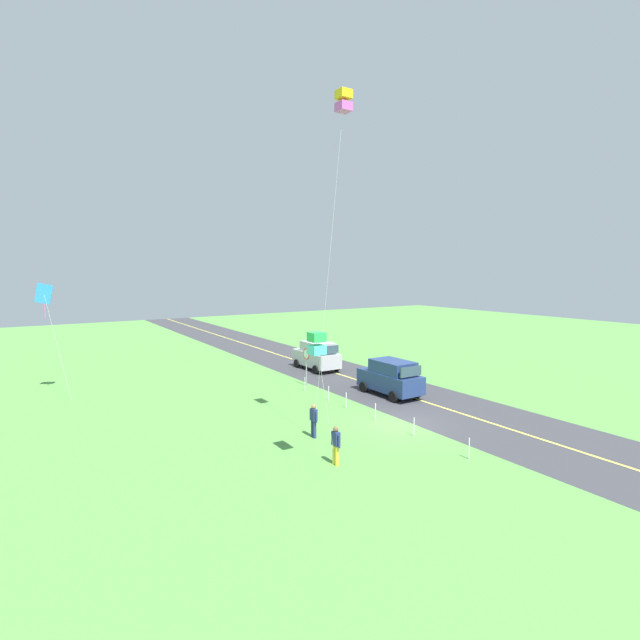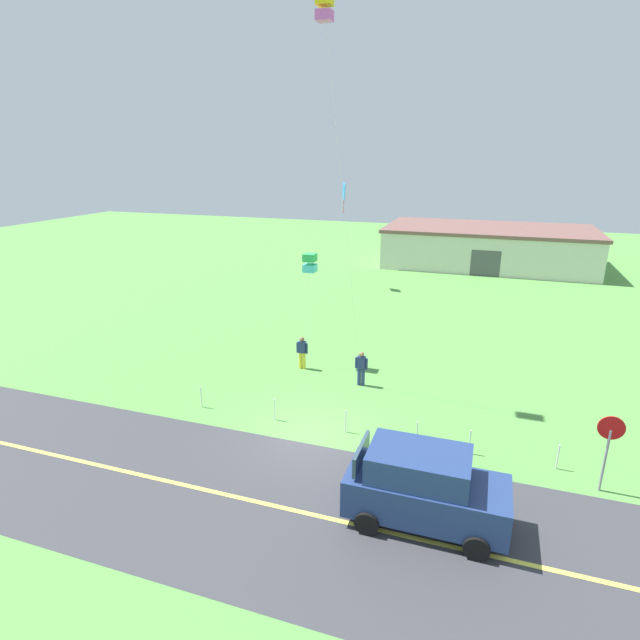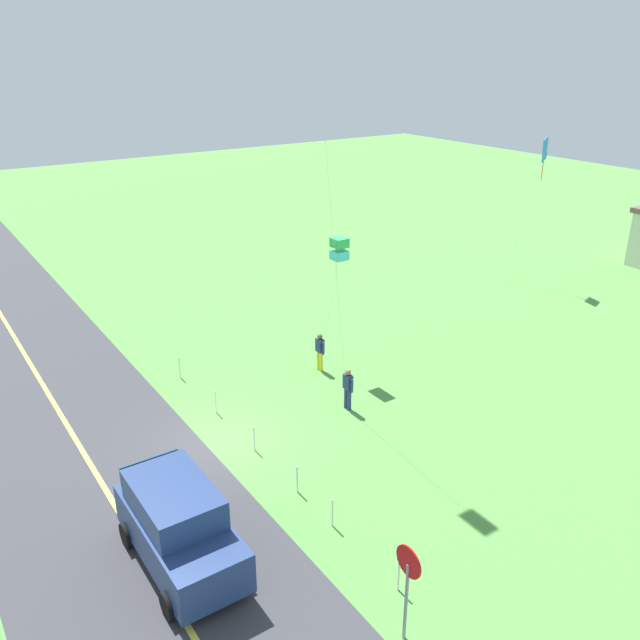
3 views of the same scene
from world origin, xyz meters
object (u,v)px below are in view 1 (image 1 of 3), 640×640
object	(u,v)px
car_suv_foreground	(391,377)
kite_red_low	(344,103)
car_parked_east_near	(317,355)
stop_sign	(306,360)
person_adult_companion	(336,444)
kite_blue_mid	(317,344)
kite_yellow_high	(44,295)
person_adult_near	(314,420)

from	to	relation	value
car_suv_foreground	kite_red_low	bearing A→B (deg)	125.52
car_suv_foreground	car_parked_east_near	size ratio (longest dim) A/B	1.00
stop_sign	person_adult_companion	distance (m)	13.34
car_suv_foreground	stop_sign	xyz separation A→B (m)	(5.00, 3.18, 0.65)
kite_blue_mid	kite_yellow_high	bearing A→B (deg)	24.07
car_parked_east_near	kite_yellow_high	size ratio (longest dim) A/B	0.62
stop_sign	person_adult_near	size ratio (longest dim) A/B	1.60
stop_sign	person_adult_near	distance (m)	10.14
person_adult_near	kite_yellow_high	xyz separation A→B (m)	(15.48, 10.00, 5.42)
car_parked_east_near	person_adult_companion	distance (m)	18.46
kite_yellow_high	car_suv_foreground	bearing A→B (deg)	-122.80
car_suv_foreground	person_adult_near	xyz separation A→B (m)	(-3.83, 8.08, -0.29)
kite_blue_mid	person_adult_near	bearing A→B (deg)	-29.81
person_adult_companion	kite_yellow_high	world-z (taller)	kite_yellow_high
car_parked_east_near	person_adult_companion	bearing A→B (deg)	150.11
stop_sign	car_parked_east_near	bearing A→B (deg)	-40.03
stop_sign	kite_yellow_high	xyz separation A→B (m)	(6.65, 14.90, 4.49)
kite_red_low	kite_blue_mid	world-z (taller)	kite_red_low
car_parked_east_near	kite_yellow_high	world-z (taller)	kite_yellow_high
person_adult_companion	kite_yellow_high	size ratio (longest dim) A/B	0.23
stop_sign	kite_red_low	world-z (taller)	kite_red_low
kite_red_low	kite_yellow_high	world-z (taller)	kite_red_low
car_parked_east_near	person_adult_near	distance (m)	15.30
kite_blue_mid	person_adult_companion	bearing A→B (deg)	-98.54
kite_yellow_high	car_parked_east_near	bearing A→B (deg)	-98.17
person_adult_companion	car_parked_east_near	bearing A→B (deg)	-97.95
person_adult_companion	kite_yellow_high	bearing A→B (deg)	-42.05
car_parked_east_near	stop_sign	size ratio (longest dim) A/B	1.72
car_parked_east_near	kite_red_low	xyz separation A→B (m)	(-14.44, 7.79, 13.62)
kite_red_low	kite_yellow_high	distance (m)	21.76
person_adult_near	kite_blue_mid	bearing A→B (deg)	-115.03
kite_yellow_high	kite_blue_mid	bearing A→B (deg)	-155.93
car_suv_foreground	stop_sign	world-z (taller)	stop_sign
person_adult_near	kite_red_low	xyz separation A→B (m)	(-1.59, -0.50, 13.91)
stop_sign	person_adult_companion	size ratio (longest dim) A/B	1.60
kite_blue_mid	kite_yellow_high	world-z (taller)	kite_yellow_high
stop_sign	kite_yellow_high	size ratio (longest dim) A/B	0.36
car_parked_east_near	kite_red_low	world-z (taller)	kite_red_low
person_adult_near	stop_sign	bearing A→B (deg)	65.71
car_suv_foreground	person_adult_companion	bearing A→B (deg)	127.80
person_adult_near	kite_yellow_high	size ratio (longest dim) A/B	0.23
person_adult_companion	kite_blue_mid	xyz separation A→B (m)	(0.12, 0.83, 4.15)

